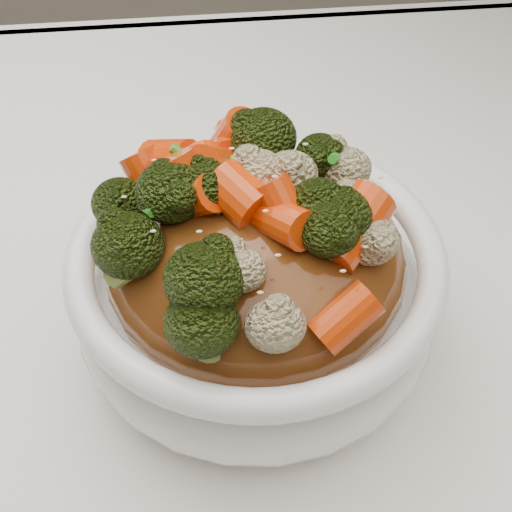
{
  "coord_description": "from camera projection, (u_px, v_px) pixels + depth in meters",
  "views": [
    {
      "loc": [
        0.01,
        -0.3,
        1.12
      ],
      "look_at": [
        0.04,
        -0.02,
        0.82
      ],
      "focal_mm": 50.0,
      "sensor_mm": 36.0,
      "label": 1
    }
  ],
  "objects": [
    {
      "name": "sesame_seeds",
      "position": [
        256.0,
        174.0,
        0.36
      ],
      "size": [
        0.2,
        0.2,
        0.01
      ],
      "primitive_type": null,
      "rotation": [
        0.0,
        0.0,
        -0.34
      ],
      "color": "beige",
      "rests_on": "sauce_base"
    },
    {
      "name": "cauliflower",
      "position": [
        256.0,
        180.0,
        0.36
      ],
      "size": [
        0.22,
        0.22,
        0.04
      ],
      "primitive_type": null,
      "rotation": [
        0.0,
        0.0,
        -0.34
      ],
      "color": "tan",
      "rests_on": "sauce_base"
    },
    {
      "name": "bowl",
      "position": [
        256.0,
        293.0,
        0.43
      ],
      "size": [
        0.27,
        0.27,
        0.08
      ],
      "primitive_type": null,
      "rotation": [
        0.0,
        0.0,
        -0.34
      ],
      "color": "white",
      "rests_on": "tablecloth"
    },
    {
      "name": "sauce_base",
      "position": [
        256.0,
        260.0,
        0.41
      ],
      "size": [
        0.22,
        0.22,
        0.09
      ],
      "primitive_type": "ellipsoid",
      "rotation": [
        0.0,
        0.0,
        -0.34
      ],
      "color": "#5C2E0F",
      "rests_on": "bowl"
    },
    {
      "name": "scallions",
      "position": [
        256.0,
        174.0,
        0.36
      ],
      "size": [
        0.16,
        0.16,
        0.02
      ],
      "primitive_type": null,
      "rotation": [
        0.0,
        0.0,
        -0.34
      ],
      "color": "#288C20",
      "rests_on": "sauce_base"
    },
    {
      "name": "carrots",
      "position": [
        256.0,
        176.0,
        0.36
      ],
      "size": [
        0.22,
        0.22,
        0.05
      ],
      "primitive_type": null,
      "rotation": [
        0.0,
        0.0,
        -0.34
      ],
      "color": "#CE3806",
      "rests_on": "sauce_base"
    },
    {
      "name": "tablecloth",
      "position": [
        196.0,
        334.0,
        0.49
      ],
      "size": [
        1.2,
        0.8,
        0.04
      ],
      "primitive_type": "cube",
      "color": "white",
      "rests_on": "dining_table"
    },
    {
      "name": "broccoli",
      "position": [
        256.0,
        177.0,
        0.36
      ],
      "size": [
        0.22,
        0.22,
        0.04
      ],
      "primitive_type": null,
      "rotation": [
        0.0,
        0.0,
        -0.34
      ],
      "color": "black",
      "rests_on": "sauce_base"
    }
  ]
}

